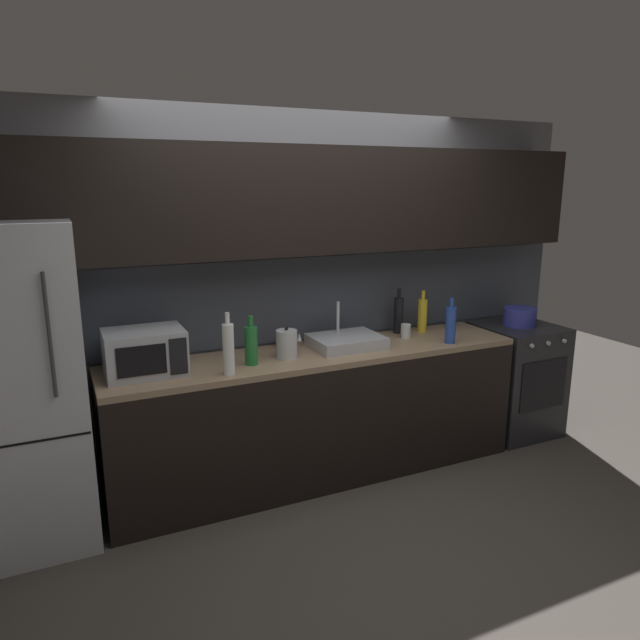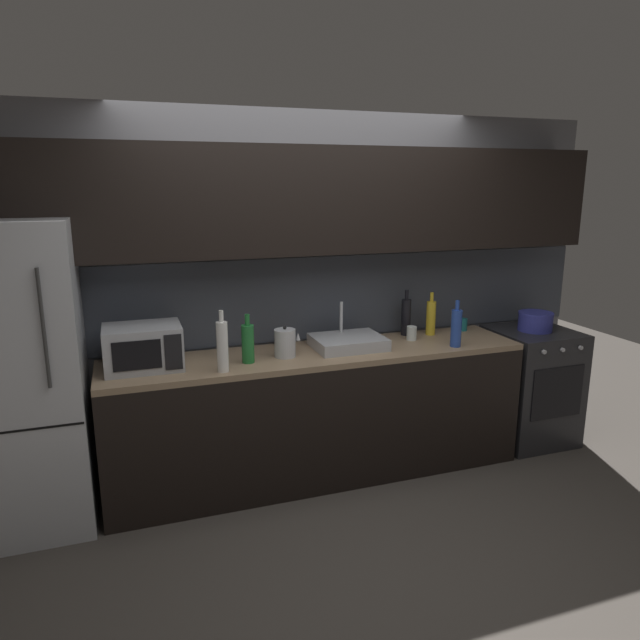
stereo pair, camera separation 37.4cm
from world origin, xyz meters
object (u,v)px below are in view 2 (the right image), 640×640
(wine_bottle_white, at_px, (222,346))
(wine_bottle_dark, at_px, (406,316))
(refrigerator, at_px, (22,379))
(wine_bottle_yellow, at_px, (431,317))
(microwave, at_px, (143,347))
(cooking_pot, at_px, (535,321))
(mug_orange, at_px, (284,340))
(wine_bottle_green, at_px, (248,343))
(mug_clear, at_px, (412,333))
(oven_range, at_px, (530,385))
(mug_teal, at_px, (463,325))
(kettle, at_px, (285,343))
(wine_bottle_blue, at_px, (456,328))

(wine_bottle_white, xyz_separation_m, wine_bottle_dark, (1.45, 0.42, -0.02))
(refrigerator, distance_m, wine_bottle_yellow, 2.76)
(microwave, xyz_separation_m, cooking_pot, (2.90, -0.02, -0.06))
(microwave, relative_size, mug_orange, 5.19)
(refrigerator, bearing_deg, wine_bottle_green, -3.26)
(refrigerator, height_order, wine_bottle_yellow, refrigerator)
(mug_orange, bearing_deg, mug_clear, -9.27)
(oven_range, distance_m, wine_bottle_white, 2.54)
(wine_bottle_white, bearing_deg, mug_teal, 11.45)
(kettle, height_order, mug_clear, kettle)
(refrigerator, distance_m, wine_bottle_white, 1.16)
(wine_bottle_white, distance_m, wine_bottle_dark, 1.50)
(wine_bottle_blue, bearing_deg, mug_clear, 129.75)
(wine_bottle_blue, height_order, mug_teal, wine_bottle_blue)
(refrigerator, height_order, wine_bottle_green, refrigerator)
(kettle, distance_m, mug_clear, 0.99)
(wine_bottle_yellow, distance_m, mug_clear, 0.24)
(wine_bottle_dark, height_order, wine_bottle_yellow, wine_bottle_dark)
(wine_bottle_blue, bearing_deg, mug_orange, 160.40)
(cooking_pot, bearing_deg, wine_bottle_blue, -167.25)
(oven_range, distance_m, mug_teal, 0.75)
(refrigerator, distance_m, wine_bottle_green, 1.32)
(kettle, xyz_separation_m, wine_bottle_yellow, (1.19, 0.19, 0.04))
(wine_bottle_dark, height_order, mug_clear, wine_bottle_dark)
(mug_orange, bearing_deg, microwave, -168.25)
(wine_bottle_green, bearing_deg, oven_range, 1.85)
(wine_bottle_white, relative_size, wine_bottle_dark, 1.11)
(oven_range, bearing_deg, wine_bottle_dark, 168.11)
(microwave, height_order, wine_bottle_white, wine_bottle_white)
(microwave, distance_m, cooking_pot, 2.90)
(mug_orange, height_order, cooking_pot, cooking_pot)
(kettle, xyz_separation_m, wine_bottle_blue, (1.19, -0.16, 0.04))
(wine_bottle_blue, bearing_deg, wine_bottle_white, -179.35)
(wine_bottle_green, xyz_separation_m, wine_bottle_blue, (1.45, -0.11, 0.01))
(refrigerator, distance_m, wine_bottle_blue, 2.77)
(wine_bottle_blue, xyz_separation_m, mug_clear, (-0.21, 0.25, -0.08))
(wine_bottle_green, distance_m, wine_bottle_dark, 1.30)
(mug_teal, bearing_deg, oven_range, -19.24)
(mug_teal, bearing_deg, microwave, -175.99)
(refrigerator, relative_size, kettle, 8.77)
(wine_bottle_blue, relative_size, mug_orange, 3.72)
(mug_clear, height_order, mug_orange, mug_clear)
(wine_bottle_white, xyz_separation_m, wine_bottle_green, (0.18, 0.13, -0.03))
(mug_orange, relative_size, cooking_pot, 0.34)
(cooking_pot, bearing_deg, wine_bottle_green, -178.11)
(microwave, distance_m, kettle, 0.89)
(oven_range, height_order, wine_bottle_white, wine_bottle_white)
(wine_bottle_white, height_order, mug_clear, wine_bottle_white)
(wine_bottle_green, bearing_deg, wine_bottle_blue, -4.42)
(cooking_pot, bearing_deg, wine_bottle_dark, 168.16)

